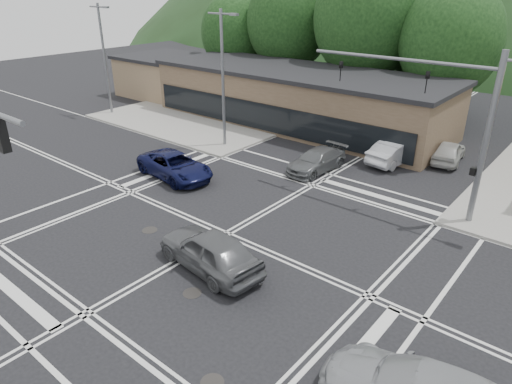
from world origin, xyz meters
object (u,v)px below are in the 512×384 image
Objects in this scene: car_grey_center at (210,250)px; car_northbound at (317,160)px; car_queue_a at (396,152)px; car_blue_west at (175,166)px; car_queue_b at (449,152)px.

car_grey_center is 11.84m from car_northbound.
car_grey_center reaches higher than car_northbound.
car_queue_a reaches higher than car_northbound.
car_grey_center is 1.09× the size of car_northbound.
car_queue_a is 5.33m from car_northbound.
car_blue_west is at bearing -129.06° from car_northbound.
car_queue_b is 8.72m from car_northbound.
car_grey_center reaches higher than car_queue_b.
car_queue_a is (8.99, 10.47, 0.02)m from car_blue_west.
car_queue_b is 0.90× the size of car_northbound.
car_queue_b is at bearing -130.04° from car_queue_a.
car_grey_center is 1.22× the size of car_queue_b.
car_blue_west is 1.29× the size of car_queue_b.
car_queue_b is (2.56, 2.30, -0.06)m from car_queue_a.
car_queue_b is at bearing 176.77° from car_grey_center.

